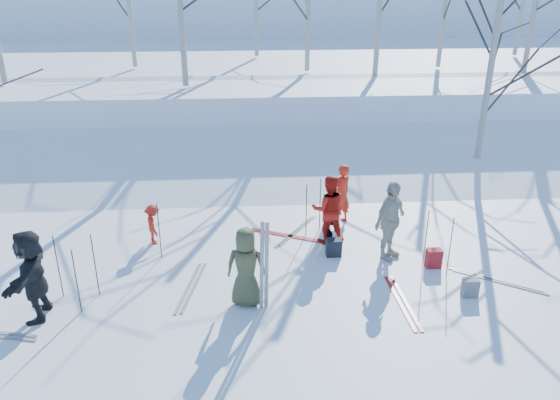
{
  "coord_description": "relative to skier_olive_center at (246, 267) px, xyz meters",
  "views": [
    {
      "loc": [
        -0.73,
        -9.47,
        6.06
      ],
      "look_at": [
        0.0,
        1.5,
        1.3
      ],
      "focal_mm": 35.0,
      "sensor_mm": 36.0,
      "label": 1
    }
  ],
  "objects": [
    {
      "name": "ski_pole_g",
      "position": [
        -1.89,
        1.9,
        -0.13
      ],
      "size": [
        0.02,
        0.02,
        1.34
      ],
      "primitive_type": "cylinder",
      "color": "black",
      "rests_on": "ground"
    },
    {
      "name": "skier_redor_behind",
      "position": [
        1.94,
        2.47,
        0.03
      ],
      "size": [
        0.83,
        0.66,
        1.66
      ],
      "primitive_type": "imported",
      "rotation": [
        0.0,
        0.0,
        3.1
      ],
      "color": "#B6170E",
      "rests_on": "ground"
    },
    {
      "name": "ski_pole_b",
      "position": [
        1.83,
        3.11,
        -0.13
      ],
      "size": [
        0.02,
        0.02,
        1.34
      ],
      "primitive_type": "cylinder",
      "color": "black",
      "rests_on": "ground"
    },
    {
      "name": "ski_pole_a",
      "position": [
        0.37,
        0.17,
        -0.13
      ],
      "size": [
        0.02,
        0.02,
        1.34
      ],
      "primitive_type": "cylinder",
      "color": "black",
      "rests_on": "ground"
    },
    {
      "name": "snow_plateau",
      "position": [
        0.77,
        17.5,
        0.2
      ],
      "size": [
        70.0,
        18.0,
        2.2
      ],
      "primitive_type": "cube",
      "color": "white",
      "rests_on": "ground"
    },
    {
      "name": "ski_pole_i",
      "position": [
        -3.65,
        0.48,
        -0.13
      ],
      "size": [
        0.02,
        0.02,
        1.34
      ],
      "primitive_type": "cylinder",
      "color": "black",
      "rests_on": "ground"
    },
    {
      "name": "ski_pair_c",
      "position": [
        -1.13,
        0.63,
        -0.79
      ],
      "size": [
        0.89,
        1.97,
        0.02
      ],
      "primitive_type": null,
      "rotation": [
        0.0,
        0.0,
        -0.18
      ],
      "color": "silver",
      "rests_on": "ground"
    },
    {
      "name": "backpack_grey",
      "position": [
        4.41,
        -0.05,
        -0.61
      ],
      "size": [
        0.3,
        0.2,
        0.38
      ],
      "primitive_type": "cube",
      "color": "slate",
      "rests_on": "ground"
    },
    {
      "name": "dog",
      "position": [
        2.0,
        2.41,
        -0.57
      ],
      "size": [
        0.3,
        0.56,
        0.46
      ],
      "primitive_type": "imported",
      "rotation": [
        0.0,
        0.0,
        3.24
      ],
      "color": "black",
      "rests_on": "ground"
    },
    {
      "name": "ski_pole_d",
      "position": [
        3.86,
        1.19,
        -0.13
      ],
      "size": [
        0.02,
        0.02,
        1.34
      ],
      "primitive_type": "cylinder",
      "color": "black",
      "rests_on": "ground"
    },
    {
      "name": "skier_red_north",
      "position": [
        2.41,
        3.45,
        -0.02
      ],
      "size": [
        0.68,
        0.64,
        1.56
      ],
      "primitive_type": "imported",
      "rotation": [
        0.0,
        0.0,
        3.78
      ],
      "color": "red",
      "rests_on": "ground"
    },
    {
      "name": "skier_red_seated",
      "position": [
        -2.15,
        2.65,
        -0.32
      ],
      "size": [
        0.52,
        0.7,
        0.96
      ],
      "primitive_type": "imported",
      "rotation": [
        0.0,
        0.0,
        1.86
      ],
      "color": "red",
      "rests_on": "ground"
    },
    {
      "name": "birch_edge_e",
      "position": [
        7.18,
        6.54,
        1.95
      ],
      "size": [
        4.45,
        4.45,
        5.5
      ],
      "primitive_type": null,
      "color": "silver",
      "rests_on": "ground"
    },
    {
      "name": "backpack_dark",
      "position": [
        1.97,
        1.77,
        -0.6
      ],
      "size": [
        0.34,
        0.24,
        0.4
      ],
      "primitive_type": "cube",
      "color": "black",
      "rests_on": "ground"
    },
    {
      "name": "ski_pair_f",
      "position": [
        1.24,
        3.02,
        -0.79
      ],
      "size": [
        1.94,
        2.08,
        0.02
      ],
      "primitive_type": null,
      "rotation": [
        0.0,
        0.0,
        -0.58
      ],
      "color": "silver",
      "rests_on": "ground"
    },
    {
      "name": "ground",
      "position": [
        0.77,
        0.5,
        -0.8
      ],
      "size": [
        120.0,
        120.0,
        0.0
      ],
      "primitive_type": "plane",
      "color": "white",
      "rests_on": "ground"
    },
    {
      "name": "ski_pair_e",
      "position": [
        1.05,
        2.77,
        -0.79
      ],
      "size": [
        1.65,
        2.05,
        0.02
      ],
      "primitive_type": null,
      "rotation": [
        0.0,
        0.0,
        1.13
      ],
      "color": "#B3191D",
      "rests_on": "ground"
    },
    {
      "name": "ski_pole_e",
      "position": [
        -2.94,
        0.5,
        -0.13
      ],
      "size": [
        0.02,
        0.02,
        1.34
      ],
      "primitive_type": "cylinder",
      "color": "black",
      "rests_on": "ground"
    },
    {
      "name": "upright_ski_left",
      "position": [
        0.29,
        -0.26,
        0.15
      ],
      "size": [
        0.12,
        0.17,
        1.9
      ],
      "primitive_type": "cube",
      "rotation": [
        0.07,
        0.0,
        0.33
      ],
      "color": "silver",
      "rests_on": "ground"
    },
    {
      "name": "ski_pair_a",
      "position": [
        5.2,
        0.43,
        -0.79
      ],
      "size": [
        1.97,
        2.09,
        0.02
      ],
      "primitive_type": null,
      "rotation": [
        0.0,
        0.0,
        0.97
      ],
      "color": "silver",
      "rests_on": "ground"
    },
    {
      "name": "upright_ski_right",
      "position": [
        0.38,
        -0.25,
        0.15
      ],
      "size": [
        0.1,
        0.23,
        1.89
      ],
      "primitive_type": "cube",
      "rotation": [
        0.1,
        0.0,
        0.15
      ],
      "color": "silver",
      "rests_on": "ground"
    },
    {
      "name": "backpack_red",
      "position": [
        4.06,
        1.12,
        -0.59
      ],
      "size": [
        0.32,
        0.22,
        0.42
      ],
      "primitive_type": "cube",
      "color": "maroon",
      "rests_on": "ground"
    },
    {
      "name": "ski_pole_h",
      "position": [
        4.24,
        0.79,
        -0.13
      ],
      "size": [
        0.02,
        0.02,
        1.34
      ],
      "primitive_type": "cylinder",
      "color": "black",
      "rests_on": "ground"
    },
    {
      "name": "skier_olive_center",
      "position": [
        0.0,
        0.0,
        0.0
      ],
      "size": [
        0.88,
        0.67,
        1.6
      ],
      "primitive_type": "imported",
      "rotation": [
        0.0,
        0.0,
        2.93
      ],
      "color": "#414328",
      "rests_on": "ground"
    },
    {
      "name": "skier_cream_east",
      "position": [
        3.16,
        1.6,
        0.11
      ],
      "size": [
        1.08,
        1.05,
        1.82
      ],
      "primitive_type": "imported",
      "rotation": [
        0.0,
        0.0,
        0.75
      ],
      "color": "beige",
      "rests_on": "ground"
    },
    {
      "name": "skier_grey_west",
      "position": [
        -3.88,
        -0.15,
        0.08
      ],
      "size": [
        0.55,
        1.65,
        1.77
      ],
      "primitive_type": "imported",
      "rotation": [
        0.0,
        0.0,
        4.73
      ],
      "color": "black",
      "rests_on": "ground"
    },
    {
      "name": "birch_plateau_j",
      "position": [
        8.03,
        13.27,
        3.96
      ],
      "size": [
        4.19,
        4.19,
        5.13
      ],
      "primitive_type": null,
      "color": "silver",
      "rests_on": "snow_plateau"
    },
    {
      "name": "far_hill",
      "position": [
        0.77,
        38.5,
        1.2
      ],
      "size": [
        90.0,
        30.0,
        6.0
      ],
      "primitive_type": "cube",
      "color": "white",
      "rests_on": "ground"
    },
    {
      "name": "ski_pole_f",
      "position": [
        1.45,
        2.77,
        -0.13
      ],
      "size": [
        0.02,
        0.02,
        1.34
      ],
      "primitive_type": "cylinder",
      "color": "black",
      "rests_on": "ground"
    },
    {
      "name": "ski_pole_c",
      "position": [
        -3.14,
        -0.09,
        -0.13
      ],
      "size": [
        0.02,
        0.02,
        1.34
      ],
      "primitive_type": "cylinder",
      "color": "black",
      "rests_on": "ground"
    },
    {
      "name": "snow_ramp",
      "position": [
        0.77,
        7.5,
        -0.65
      ],
      "size": [
        70.0,
        9.49,
        4.12
      ],
      "primitive_type": "cube",
      "rotation": [
        0.3,
        0.0,
        0.0
      ],
      "color": "white",
      "rests_on": "ground"
    },
    {
      "name": "ski_pair_b",
      "position": [
        3.03,
        -0.2,
        -0.79
      ],
      "size": [
        0.36,
        1.92,
        0.02
      ],
      "primitive_type": null,
      "rotation": [
        0.0,
        0.0,
        0.04
      ],
      "color": "#B3191D",
      "rests_on": "ground"
    }
  ]
}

